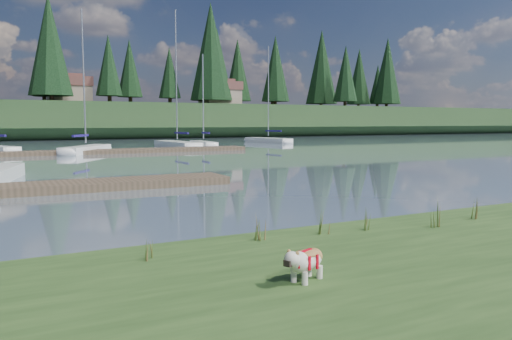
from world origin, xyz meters
TOP-DOWN VIEW (x-y plane):
  - ground at (0.00, 30.00)m, footprint 200.00×200.00m
  - bank at (0.00, -6.00)m, footprint 60.00×9.00m
  - ridge at (0.00, 73.00)m, footprint 200.00×20.00m
  - bulldog at (-0.56, -4.43)m, footprint 0.79×0.52m
  - dock_near at (-4.00, 9.00)m, footprint 16.00×2.00m
  - dock_far at (2.00, 30.00)m, footprint 26.00×2.20m
  - sailboat_bg_2 at (2.44, 31.69)m, footprint 5.28×7.04m
  - sailboat_bg_3 at (11.26, 37.04)m, footprint 2.34×9.07m
  - sailboat_bg_4 at (13.68, 35.82)m, footprint 1.52×6.01m
  - sailboat_bg_5 at (24.00, 41.96)m, footprint 2.95×8.02m
  - weed_0 at (-0.02, -2.10)m, footprint 0.17×0.14m
  - weed_1 at (1.30, -2.27)m, footprint 0.17×0.14m
  - weed_2 at (3.62, -2.77)m, footprint 0.17×0.14m
  - weed_3 at (-2.14, -2.45)m, footprint 0.17×0.14m
  - weed_4 at (2.22, -2.33)m, footprint 0.17×0.14m
  - weed_5 at (5.09, -2.57)m, footprint 0.17×0.14m
  - mud_lip at (0.00, -1.60)m, footprint 60.00×0.50m
  - conifer_4 at (3.00, 66.00)m, footprint 6.16×6.16m
  - conifer_5 at (15.00, 70.00)m, footprint 3.96×3.96m
  - conifer_6 at (28.00, 68.00)m, footprint 7.04×7.04m
  - conifer_7 at (42.00, 71.00)m, footprint 5.28×5.28m
  - conifer_8 at (55.00, 67.00)m, footprint 4.62×4.62m
  - conifer_9 at (68.00, 70.00)m, footprint 5.94×5.94m
  - house_1 at (6.00, 71.00)m, footprint 6.30×5.30m
  - house_2 at (30.00, 69.00)m, footprint 6.30×5.30m

SIDE VIEW (x-z plane):
  - ground at x=0.00m, z-range 0.00..0.00m
  - mud_lip at x=0.00m, z-range 0.00..0.14m
  - dock_near at x=-4.00m, z-range 0.00..0.30m
  - dock_far at x=2.00m, z-range 0.00..0.30m
  - bank at x=0.00m, z-range 0.00..0.35m
  - sailboat_bg_5 at x=24.00m, z-range -5.31..5.95m
  - sailboat_bg_3 at x=11.26m, z-range -6.21..6.86m
  - sailboat_bg_2 at x=2.44m, z-range -5.29..5.95m
  - sailboat_bg_4 at x=13.68m, z-range -4.17..4.84m
  - weed_4 at x=2.22m, z-range 0.31..0.77m
  - weed_1 at x=1.30m, z-range 0.31..0.79m
  - weed_3 at x=-2.14m, z-range 0.31..0.81m
  - weed_0 at x=-0.02m, z-range 0.31..0.86m
  - weed_2 at x=3.62m, z-range 0.30..0.90m
  - weed_5 at x=5.09m, z-range 0.30..0.92m
  - bulldog at x=-0.56m, z-range 0.41..0.87m
  - ridge at x=0.00m, z-range 0.00..5.00m
  - house_1 at x=6.00m, z-range 4.99..9.64m
  - house_2 at x=30.00m, z-range 4.99..9.64m
  - conifer_5 at x=15.00m, z-range 5.65..16.00m
  - conifer_8 at x=55.00m, z-range 5.62..17.40m
  - conifer_7 at x=42.00m, z-range 5.59..18.79m
  - conifer_9 at x=68.00m, z-range 5.55..20.18m
  - conifer_4 at x=3.00m, z-range 5.54..20.64m
  - conifer_6 at x=28.00m, z-range 5.49..22.49m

